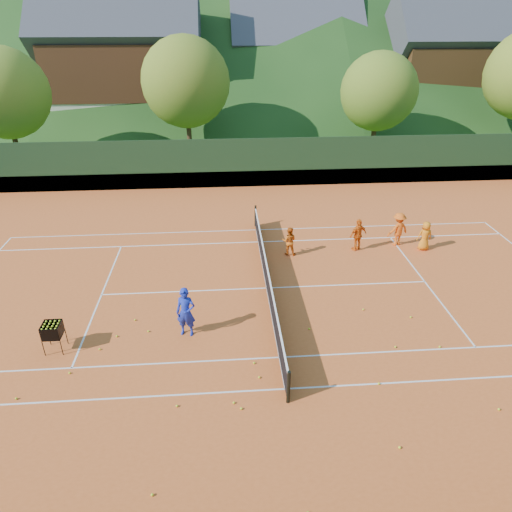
{
  "coord_description": "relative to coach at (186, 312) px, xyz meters",
  "views": [
    {
      "loc": [
        -1.59,
        -15.18,
        9.59
      ],
      "look_at": [
        -0.43,
        0.0,
        1.47
      ],
      "focal_mm": 32.0,
      "sensor_mm": 36.0,
      "label": 1
    }
  ],
  "objects": [
    {
      "name": "chalet_left",
      "position": [
        -7.04,
        32.68,
        4.74
      ],
      "size": [
        13.8,
        9.93,
        12.92
      ],
      "color": "beige",
      "rests_on": "ground"
    },
    {
      "name": "tennis_ball_9",
      "position": [
        5.7,
        -2.83,
        -0.85
      ],
      "size": [
        0.07,
        0.07,
        0.07
      ],
      "primitive_type": "sphere",
      "color": "#C4E726",
      "rests_on": "clay_court"
    },
    {
      "name": "tennis_ball_6",
      "position": [
        7.86,
        0.31,
        -0.85
      ],
      "size": [
        0.07,
        0.07,
        0.07
      ],
      "primitive_type": "sphere",
      "color": "#C4E726",
      "rests_on": "clay_court"
    },
    {
      "name": "coach",
      "position": [
        0.0,
        0.0,
        0.0
      ],
      "size": [
        0.72,
        0.55,
        1.76
      ],
      "primitive_type": "imported",
      "rotation": [
        0.0,
        0.0,
        -0.21
      ],
      "color": "#1A2AAB",
      "rests_on": "clay_court"
    },
    {
      "name": "tennis_ball_2",
      "position": [
        -2.77,
        -0.64,
        -0.85
      ],
      "size": [
        0.07,
        0.07,
        0.07
      ],
      "primitive_type": "sphere",
      "color": "#C4E726",
      "rests_on": "clay_court"
    },
    {
      "name": "chalet_right",
      "position": [
        22.96,
        32.68,
        4.36
      ],
      "size": [
        11.5,
        8.82,
        11.91
      ],
      "color": "beige",
      "rests_on": "ground"
    },
    {
      "name": "ground",
      "position": [
        2.96,
        2.68,
        -0.9
      ],
      "size": [
        400.0,
        400.0,
        0.0
      ],
      "primitive_type": "plane",
      "color": "#295019",
      "rests_on": "ground"
    },
    {
      "name": "tennis_ball_16",
      "position": [
        -0.11,
        -3.25,
        -0.85
      ],
      "size": [
        0.07,
        0.07,
        0.07
      ],
      "primitive_type": "sphere",
      "color": "#C4E726",
      "rests_on": "clay_court"
    },
    {
      "name": "tennis_ball_7",
      "position": [
        1.65,
        -3.48,
        -0.85
      ],
      "size": [
        0.07,
        0.07,
        0.07
      ],
      "primitive_type": "sphere",
      "color": "#C4E726",
      "rests_on": "clay_court"
    },
    {
      "name": "tree_c",
      "position": [
        12.96,
        21.68,
        3.64
      ],
      "size": [
        5.6,
        5.6,
        7.35
      ],
      "color": "#3C2618",
      "rests_on": "ground"
    },
    {
      "name": "tennis_ball_1",
      "position": [
        -4.63,
        -2.63,
        -0.85
      ],
      "size": [
        0.07,
        0.07,
        0.07
      ],
      "primitive_type": "sphere",
      "color": "#C4E726",
      "rests_on": "clay_court"
    },
    {
      "name": "tennis_ball_15",
      "position": [
        -1.89,
        0.89,
        -0.85
      ],
      "size": [
        0.07,
        0.07,
        0.07
      ],
      "primitive_type": "sphere",
      "color": "#C4E726",
      "rests_on": "clay_court"
    },
    {
      "name": "tennis_ball_24",
      "position": [
        -2.35,
        0.0,
        -0.85
      ],
      "size": [
        0.07,
        0.07,
        0.07
      ],
      "primitive_type": "sphere",
      "color": "#C4E726",
      "rests_on": "clay_court"
    },
    {
      "name": "tennis_ball_8",
      "position": [
        8.18,
        -1.36,
        -0.85
      ],
      "size": [
        0.07,
        0.07,
        0.07
      ],
      "primitive_type": "sphere",
      "color": "#C4E726",
      "rests_on": "clay_court"
    },
    {
      "name": "tennis_ball_18",
      "position": [
        6.31,
        0.9,
        -0.85
      ],
      "size": [
        0.07,
        0.07,
        0.07
      ],
      "primitive_type": "sphere",
      "color": "#C4E726",
      "rests_on": "clay_court"
    },
    {
      "name": "tennis_ball_10",
      "position": [
        -0.47,
        -5.85,
        -0.85
      ],
      "size": [
        0.07,
        0.07,
        0.07
      ],
      "primitive_type": "sphere",
      "color": "#C4E726",
      "rests_on": "clay_court"
    },
    {
      "name": "tennis_ball_14",
      "position": [
        2.24,
        -2.31,
        -0.85
      ],
      "size": [
        0.07,
        0.07,
        0.07
      ],
      "primitive_type": "sphere",
      "color": "#C4E726",
      "rests_on": "clay_court"
    },
    {
      "name": "court_lines",
      "position": [
        2.96,
        2.68,
        -0.88
      ],
      "size": [
        23.83,
        11.03,
        0.0
      ],
      "color": "white",
      "rests_on": "clay_court"
    },
    {
      "name": "tennis_ball_22",
      "position": [
        -1.34,
        0.19,
        -0.85
      ],
      "size": [
        0.07,
        0.07,
        0.07
      ],
      "primitive_type": "sphere",
      "color": "#C4E726",
      "rests_on": "clay_court"
    },
    {
      "name": "chalet_mid",
      "position": [
        8.96,
        36.68,
        4.09
      ],
      "size": [
        12.65,
        8.82,
        11.45
      ],
      "color": "beige",
      "rests_on": "ground"
    },
    {
      "name": "perimeter_fence",
      "position": [
        2.96,
        2.68,
        0.37
      ],
      "size": [
        40.4,
        24.24,
        3.0
      ],
      "color": "#153119",
      "rests_on": "clay_court"
    },
    {
      "name": "tennis_ball_19",
      "position": [
        5.52,
        -5.04,
        -0.85
      ],
      "size": [
        0.07,
        0.07,
        0.07
      ],
      "primitive_type": "sphere",
      "color": "#C4E726",
      "rests_on": "clay_court"
    },
    {
      "name": "tennis_ball_13",
      "position": [
        1.45,
        -3.25,
        -0.85
      ],
      "size": [
        0.07,
        0.07,
        0.07
      ],
      "primitive_type": "sphere",
      "color": "#C4E726",
      "rests_on": "clay_court"
    },
    {
      "name": "tennis_ball_12",
      "position": [
        6.75,
        -1.25,
        -0.85
      ],
      "size": [
        0.07,
        0.07,
        0.07
      ],
      "primitive_type": "sphere",
      "color": "#C4E726",
      "rests_on": "clay_court"
    },
    {
      "name": "tennis_ball_0",
      "position": [
        4.14,
        -0.09,
        -0.85
      ],
      "size": [
        0.07,
        0.07,
        0.07
      ],
      "primitive_type": "sphere",
      "color": "#C4E726",
      "rests_on": "clay_court"
    },
    {
      "name": "student_a",
      "position": [
        4.21,
        5.46,
        -0.23
      ],
      "size": [
        0.72,
        0.61,
        1.31
      ],
      "primitive_type": "imported",
      "rotation": [
        0.0,
        0.0,
        2.95
      ],
      "color": "#D85E13",
      "rests_on": "clay_court"
    },
    {
      "name": "tennis_ball_11",
      "position": [
        2.13,
        -1.67,
        -0.85
      ],
      "size": [
        0.07,
        0.07,
        0.07
      ],
      "primitive_type": "sphere",
      "color": "#C4E726",
      "rests_on": "clay_court"
    },
    {
      "name": "tennis_ball_3",
      "position": [
        -0.34,
        1.67,
        -0.85
      ],
      "size": [
        0.07,
        0.07,
        0.07
      ],
      "primitive_type": "sphere",
      "color": "#C4E726",
      "rests_on": "clay_court"
    },
    {
      "name": "clay_court",
      "position": [
        2.96,
        2.68,
        -0.89
      ],
      "size": [
        40.0,
        24.0,
        0.02
      ],
      "primitive_type": "cube",
      "color": "#CA5420",
      "rests_on": "ground"
    },
    {
      "name": "tennis_ball_5",
      "position": [
        -3.43,
        -1.69,
        -0.85
      ],
      "size": [
        0.07,
        0.07,
        0.07
      ],
      "primitive_type": "sphere",
      "color": "#C4E726",
      "rests_on": "clay_court"
    },
    {
      "name": "tree_a",
      "position": [
        -13.04,
        20.68,
        3.97
      ],
      "size": [
        6.0,
        6.0,
        7.88
      ],
      "color": "#3C2418",
      "rests_on": "ground"
    },
    {
      "name": "student_d",
      "position": [
        9.35,
        6.04,
        -0.09
      ],
      "size": [
        1.15,
        0.86,
        1.58
      ],
      "primitive_type": "imported",
      "rotation": [
        0.0,
        0.0,
        3.44
      ],
      "color": "orange",
      "rests_on": "clay_court"
    },
    {
      "name": "student_c",
      "position": [
        10.4,
        5.47,
        -0.2
      ],
      "size": [
        0.67,
        0.44,
        1.36
      ],
      "primitive_type": "imported",
      "rotation": [
        0.0,
        0.0,
        3.16
      ],
      "color": "orange",
      "rests_on": "clay_court"
    },
    {
      "name": "tennis_net",
      "position": [
        2.96,
        2.68,
        -0.38
      ],
      "size": [
        0.1,
        12.07,
        1.1
      ],
      "color": "black",
      "rests_on": "clay_court"
    },
    {
      "name": "student_b",
      "position": [
        7.36,
        5.65,
        -0.12
      ],
      "size": [
        0.96,
        0.69,
        1.52
      ],
      "primitive_type": "imported",
      "rotation": [
        0.0,
        0.0,
        3.55
      ],
      "color": "orange",
      "rests_on": "clay_court"
    },
    {
      "name": "ball_hopper",
      "position": [
        -4.15,
        -0.5,
        -0.14
      ],
      "size": [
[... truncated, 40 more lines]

